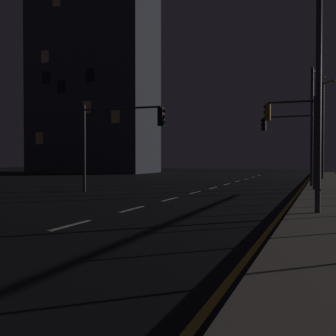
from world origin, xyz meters
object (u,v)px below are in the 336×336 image
object	(u,v)px
traffic_light_near_right	(292,125)
street_lamp_mid_block	(324,121)
traffic_light_mid_right	(291,133)
street_lamp_far_end	(314,115)
building_distant	(94,72)
traffic_light_far_right	(120,129)
street_lamp_across_street	(308,66)

from	to	relation	value
traffic_light_near_right	street_lamp_mid_block	xyz separation A→B (m)	(1.69, 12.44, 1.23)
traffic_light_mid_right	street_lamp_mid_block	distance (m)	5.35
street_lamp_far_end	building_distant	world-z (taller)	building_distant
traffic_light_near_right	street_lamp_far_end	world-z (taller)	street_lamp_far_end
traffic_light_near_right	building_distant	distance (m)	37.64
traffic_light_far_right	street_lamp_far_end	bearing A→B (deg)	37.24
traffic_light_near_right	traffic_light_mid_right	bearing A→B (deg)	94.29
traffic_light_far_right	street_lamp_across_street	size ratio (longest dim) A/B	0.63
traffic_light_near_right	building_distant	xyz separation A→B (m)	(-26.89, 24.56, 9.50)
traffic_light_near_right	street_lamp_far_end	size ratio (longest dim) A/B	0.70
street_lamp_far_end	building_distant	bearing A→B (deg)	142.71
traffic_light_far_right	street_lamp_mid_block	bearing A→B (deg)	58.05
street_lamp_mid_block	street_lamp_far_end	world-z (taller)	street_lamp_mid_block
traffic_light_far_right	street_lamp_across_street	bearing A→B (deg)	-33.33
street_lamp_across_street	building_distant	bearing A→B (deg)	128.63
traffic_light_near_right	street_lamp_across_street	bearing A→B (deg)	-83.51
traffic_light_near_right	street_lamp_across_street	xyz separation A→B (m)	(1.21, -10.60, 1.07)
traffic_light_mid_right	traffic_light_near_right	distance (m)	7.78
traffic_light_mid_right	street_lamp_across_street	xyz separation A→B (m)	(1.79, -18.36, 1.05)
street_lamp_across_street	traffic_light_near_right	bearing A→B (deg)	96.49
traffic_light_mid_right	street_lamp_across_street	world-z (taller)	street_lamp_across_street
traffic_light_far_right	traffic_light_near_right	world-z (taller)	traffic_light_near_right
traffic_light_far_right	street_lamp_far_end	size ratio (longest dim) A/B	0.67
traffic_light_mid_right	building_distant	distance (m)	32.63
traffic_light_near_right	street_lamp_far_end	distance (m)	3.54
traffic_light_near_right	street_lamp_across_street	distance (m)	10.73
street_lamp_across_street	building_distant	size ratio (longest dim) A/B	0.29
traffic_light_mid_right	traffic_light_far_right	size ratio (longest dim) A/B	1.04
street_lamp_mid_block	street_lamp_far_end	bearing A→B (deg)	-93.84
street_lamp_mid_block	building_distant	bearing A→B (deg)	157.03
traffic_light_mid_right	street_lamp_across_street	bearing A→B (deg)	-84.43
traffic_light_far_right	street_lamp_across_street	xyz separation A→B (m)	(9.85, -6.48, 1.33)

